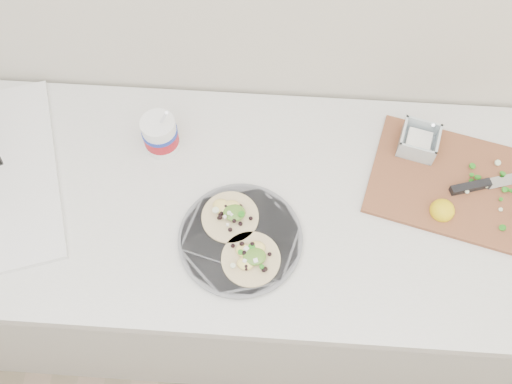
{
  "coord_description": "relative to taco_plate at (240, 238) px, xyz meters",
  "views": [
    {
      "loc": [
        0.18,
        0.77,
        2.14
      ],
      "look_at": [
        0.14,
        1.4,
        0.96
      ],
      "focal_mm": 40.0,
      "sensor_mm": 36.0,
      "label": 1
    }
  ],
  "objects": [
    {
      "name": "counter",
      "position": [
        -0.11,
        0.12,
        -0.47
      ],
      "size": [
        2.44,
        0.66,
        0.9
      ],
      "color": "beige",
      "rests_on": "ground"
    },
    {
      "name": "taco_plate",
      "position": [
        0.0,
        0.0,
        0.0
      ],
      "size": [
        0.29,
        0.29,
        0.04
      ],
      "rotation": [
        0.0,
        0.0,
        0.24
      ],
      "color": "slate",
      "rests_on": "counter"
    },
    {
      "name": "tub",
      "position": [
        -0.22,
        0.25,
        0.05
      ],
      "size": [
        0.09,
        0.09,
        0.2
      ],
      "rotation": [
        0.0,
        0.0,
        -0.07
      ],
      "color": "white",
      "rests_on": "counter"
    },
    {
      "name": "cutboard",
      "position": [
        0.52,
        0.19,
        -0.0
      ],
      "size": [
        0.48,
        0.39,
        0.07
      ],
      "rotation": [
        0.0,
        0.0,
        -0.25
      ],
      "color": "brown",
      "rests_on": "counter"
    }
  ]
}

